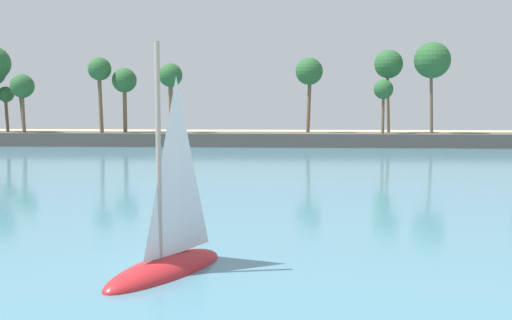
{
  "coord_description": "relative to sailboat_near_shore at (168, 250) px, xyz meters",
  "views": [
    {
      "loc": [
        3.29,
        -0.47,
        5.62
      ],
      "look_at": [
        2.32,
        15.74,
        4.1
      ],
      "focal_mm": 42.57,
      "sensor_mm": 36.0,
      "label": 1
    }
  ],
  "objects": [
    {
      "name": "sea",
      "position": [
        0.8,
        44.52,
        -0.76
      ],
      "size": [
        220.0,
        110.51,
        0.06
      ],
      "primitive_type": "cube",
      "color": "teal",
      "rests_on": "ground"
    },
    {
      "name": "palm_headland",
      "position": [
        -1.9,
        59.78,
        4.23
      ],
      "size": [
        85.68,
        7.06,
        13.36
      ],
      "color": "#514C47",
      "rests_on": "ground"
    },
    {
      "name": "sailboat_near_shore",
      "position": [
        0.0,
        0.0,
        0.0
      ],
      "size": [
        4.05,
        5.71,
        8.07
      ],
      "color": "red",
      "rests_on": "sea"
    }
  ]
}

